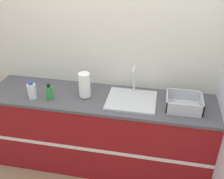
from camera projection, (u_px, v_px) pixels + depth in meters
name	position (u px, v px, depth m)	size (l,w,h in m)	color
wall_back	(106.00, 48.00, 2.71)	(4.72, 0.06, 2.60)	beige
counter_cabinet	(101.00, 132.00, 2.87)	(2.34, 0.59, 0.89)	maroon
sink	(132.00, 99.00, 2.58)	(0.48, 0.42, 0.31)	silver
paper_towel_roll	(85.00, 85.00, 2.59)	(0.11, 0.11, 0.26)	#4C4C51
dish_rack	(184.00, 104.00, 2.46)	(0.33, 0.29, 0.12)	#B7BABF
bottle_clear	(32.00, 91.00, 2.59)	(0.08, 0.08, 0.19)	silver
bottle_green	(49.00, 92.00, 2.59)	(0.06, 0.06, 0.16)	#2D8C3D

